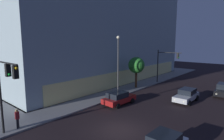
# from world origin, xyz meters

# --- Properties ---
(ground_plane) EXTENTS (120.00, 120.00, 0.00)m
(ground_plane) POSITION_xyz_m (0.00, 0.00, 0.00)
(ground_plane) COLOR black
(modern_building) EXTENTS (38.60, 22.42, 20.39)m
(modern_building) POSITION_xyz_m (15.58, 20.68, 10.13)
(modern_building) COLOR #4C4C51
(modern_building) RESTS_ON ground
(traffic_light_near_corner) EXTENTS (0.32, 3.66, 6.25)m
(traffic_light_near_corner) POSITION_xyz_m (-6.78, 5.38, 4.56)
(traffic_light_near_corner) COLOR black
(traffic_light_near_corner) RESTS_ON sidewalk_corner
(traffic_light_far_corner) EXTENTS (0.36, 4.31, 5.91)m
(traffic_light_far_corner) POSITION_xyz_m (19.31, 5.12, 4.10)
(traffic_light_far_corner) COLOR black
(traffic_light_far_corner) RESTS_ON sidewalk_corner
(street_lamp_sidewalk) EXTENTS (0.44, 0.44, 8.15)m
(street_lamp_sidewalk) POSITION_xyz_m (8.34, 6.99, 5.25)
(street_lamp_sidewalk) COLOR #434343
(street_lamp_sidewalk) RESTS_ON sidewalk_corner
(sidewalk_tree) EXTENTS (2.60, 2.60, 4.95)m
(sidewalk_tree) POSITION_xyz_m (13.11, 7.09, 3.76)
(sidewalk_tree) COLOR #54341E
(sidewalk_tree) RESTS_ON sidewalk_corner
(pedestrian_waiting) EXTENTS (0.36, 0.36, 1.69)m
(pedestrian_waiting) POSITION_xyz_m (-5.67, 6.67, 1.16)
(pedestrian_waiting) COLOR black
(pedestrian_waiting) RESTS_ON sidewalk_corner
(car_red) EXTENTS (4.40, 2.30, 1.54)m
(car_red) POSITION_xyz_m (5.18, 4.32, 0.79)
(car_red) COLOR maroon
(car_red) RESTS_ON ground
(car_silver) EXTENTS (4.59, 2.03, 1.59)m
(car_silver) POSITION_xyz_m (11.63, -1.51, 0.82)
(car_silver) COLOR #B7BABF
(car_silver) RESTS_ON ground
(car_black) EXTENTS (4.44, 2.13, 1.72)m
(car_black) POSITION_xyz_m (17.47, -4.55, 0.88)
(car_black) COLOR black
(car_black) RESTS_ON ground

